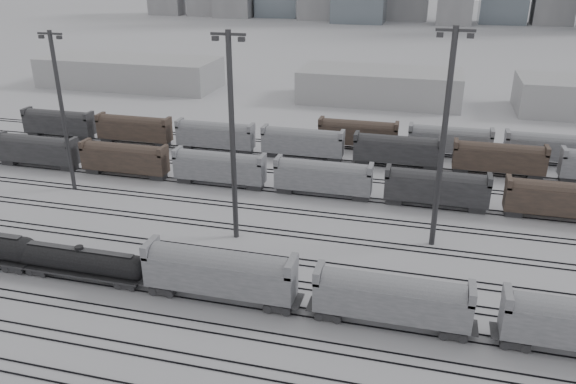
% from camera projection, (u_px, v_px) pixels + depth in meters
% --- Properties ---
extents(ground, '(900.00, 900.00, 0.00)m').
position_uv_depth(ground, '(192.00, 301.00, 60.94)').
color(ground, silver).
rests_on(ground, ground).
extents(tracks, '(220.00, 71.50, 0.16)m').
position_uv_depth(tracks, '(244.00, 230.00, 76.48)').
color(tracks, black).
rests_on(tracks, ground).
extents(tank_car_b, '(16.66, 2.78, 4.12)m').
position_uv_depth(tank_car_b, '(81.00, 261.00, 64.13)').
color(tank_car_b, black).
rests_on(tank_car_b, ground).
extents(hopper_car_a, '(16.62, 3.30, 5.94)m').
position_uv_depth(hopper_car_a, '(219.00, 271.00, 59.70)').
color(hopper_car_a, black).
rests_on(hopper_car_a, ground).
extents(hopper_car_b, '(15.58, 3.09, 5.57)m').
position_uv_depth(hopper_car_b, '(392.00, 297.00, 55.58)').
color(hopper_car_b, black).
rests_on(hopper_car_b, ground).
extents(light_mast_b, '(3.95, 0.63, 24.71)m').
position_uv_depth(light_mast_b, '(62.00, 109.00, 84.84)').
color(light_mast_b, '#333335').
rests_on(light_mast_b, ground).
extents(light_mast_c, '(4.29, 0.69, 26.79)m').
position_uv_depth(light_mast_c, '(232.00, 134.00, 69.26)').
color(light_mast_c, '#333335').
rests_on(light_mast_c, ground).
extents(light_mast_d, '(4.40, 0.70, 27.49)m').
position_uv_depth(light_mast_d, '(444.00, 136.00, 67.23)').
color(light_mast_d, '#333335').
rests_on(light_mast_d, ground).
extents(bg_string_near, '(151.00, 3.00, 5.60)m').
position_uv_depth(bg_string_near, '(323.00, 179.00, 86.47)').
color(bg_string_near, gray).
rests_on(bg_string_near, ground).
extents(bg_string_mid, '(151.00, 3.00, 5.60)m').
position_uv_depth(bg_string_mid, '(397.00, 151.00, 98.40)').
color(bg_string_mid, black).
rests_on(bg_string_mid, ground).
extents(bg_string_far, '(66.00, 3.00, 5.60)m').
position_uv_depth(bg_string_far, '(498.00, 145.00, 101.46)').
color(bg_string_far, '#4B3A30').
rests_on(bg_string_far, ground).
extents(warehouse_left, '(50.00, 18.00, 8.00)m').
position_uv_depth(warehouse_left, '(130.00, 72.00, 157.85)').
color(warehouse_left, '#A9A9AC').
rests_on(warehouse_left, ground).
extents(warehouse_mid, '(40.00, 18.00, 8.00)m').
position_uv_depth(warehouse_mid, '(380.00, 86.00, 141.62)').
color(warehouse_mid, '#A9A9AC').
rests_on(warehouse_mid, ground).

